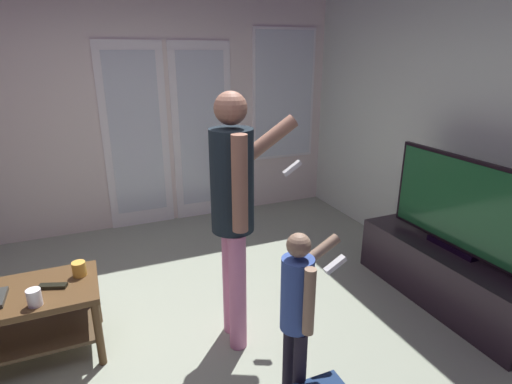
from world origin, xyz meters
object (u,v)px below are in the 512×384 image
at_px(person_child, 298,307).
at_px(tv_remote_black, 53,286).
at_px(flat_screen_tv, 459,205).
at_px(cup_near_edge, 79,269).
at_px(cup_by_laptop, 34,298).
at_px(tv_stand, 447,275).
at_px(person_adult, 235,202).
at_px(coffee_table, 14,313).

distance_m(person_child, tv_remote_black, 1.57).
xyz_separation_m(flat_screen_tv, person_child, (-1.59, -0.43, -0.18)).
relative_size(cup_near_edge, cup_by_laptop, 0.95).
distance_m(person_child, cup_by_laptop, 1.54).
xyz_separation_m(flat_screen_tv, cup_near_edge, (-2.65, 0.63, -0.28)).
relative_size(flat_screen_tv, cup_near_edge, 12.34).
bearing_deg(person_child, tv_stand, 15.10).
distance_m(cup_by_laptop, tv_remote_black, 0.19).
bearing_deg(tv_stand, person_adult, 172.17).
relative_size(flat_screen_tv, person_child, 1.14).
xyz_separation_m(person_adult, person_child, (0.10, -0.66, -0.38)).
relative_size(person_adult, cup_by_laptop, 16.36).
xyz_separation_m(flat_screen_tv, cup_by_laptop, (-2.90, 0.37, -0.28)).
relative_size(tv_stand, person_adult, 0.89).
bearing_deg(person_child, person_adult, 98.79).
height_order(person_adult, tv_remote_black, person_adult).
height_order(tv_stand, cup_near_edge, cup_near_edge).
bearing_deg(tv_stand, flat_screen_tv, 115.06).
relative_size(coffee_table, tv_remote_black, 5.93).
bearing_deg(tv_remote_black, flat_screen_tv, 9.01).
height_order(coffee_table, person_adult, person_adult).
xyz_separation_m(person_adult, tv_remote_black, (-1.12, 0.31, -0.51)).
xyz_separation_m(tv_stand, person_child, (-1.59, -0.43, 0.41)).
xyz_separation_m(person_adult, cup_near_edge, (-0.96, 0.40, -0.47)).
relative_size(tv_stand, person_child, 1.42).
bearing_deg(tv_remote_black, coffee_table, -163.80).
bearing_deg(tv_remote_black, cup_near_edge, 49.90).
xyz_separation_m(coffee_table, tv_stand, (3.05, -0.56, -0.13)).
xyz_separation_m(cup_near_edge, cup_by_laptop, (-0.24, -0.26, 0.00)).
relative_size(coffee_table, person_child, 0.95).
relative_size(person_child, cup_by_laptop, 10.27).
height_order(cup_near_edge, cup_by_laptop, cup_by_laptop).
xyz_separation_m(coffee_table, person_child, (1.46, -0.99, 0.28)).
bearing_deg(coffee_table, cup_by_laptop, -49.96).
bearing_deg(coffee_table, cup_near_edge, 10.90).
bearing_deg(person_adult, cup_by_laptop, 173.27).
distance_m(coffee_table, cup_near_edge, 0.45).
bearing_deg(cup_by_laptop, tv_stand, -7.38).
distance_m(flat_screen_tv, cup_near_edge, 2.74).
relative_size(coffee_table, person_adult, 0.59).
bearing_deg(coffee_table, tv_stand, -10.37).
xyz_separation_m(person_child, cup_by_laptop, (-1.30, 0.81, -0.09)).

